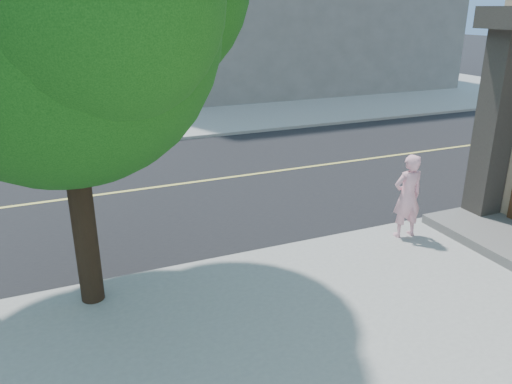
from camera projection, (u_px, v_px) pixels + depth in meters
name	position (u px, v px, depth m)	size (l,w,h in m)	color
sidewalk_ne	(251.00, 81.00, 31.22)	(29.00, 25.00, 0.12)	#969692
man_on_phone	(407.00, 196.00, 9.70)	(0.61, 0.40, 1.68)	#FEAFC0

